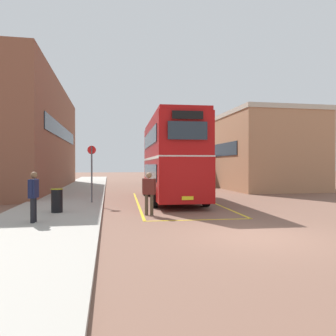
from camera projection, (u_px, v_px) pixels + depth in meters
ground_plane at (167, 193)px, 23.60m from camera, size 135.60×135.60×0.00m
sidewalk_left at (78, 191)px, 24.78m from camera, size 4.00×57.60×0.14m
brick_building_left at (23, 137)px, 27.25m from camera, size 6.55×21.64×8.82m
depot_building_right at (245, 153)px, 31.64m from camera, size 7.03×16.83×6.53m
double_decker_bus at (171, 158)px, 19.05m from camera, size 3.21×9.96×4.75m
single_deck_bus at (184, 169)px, 35.37m from camera, size 2.86×9.53×3.02m
pedestrian_boarding at (149, 190)px, 13.39m from camera, size 0.56×0.40×1.78m
pedestrian_waiting_near at (34, 193)px, 10.94m from camera, size 0.27×0.58×1.72m
litter_bin at (57, 200)px, 13.26m from camera, size 0.48×0.48×0.98m
bus_stop_sign at (92, 169)px, 16.83m from camera, size 0.44×0.13×2.95m
bay_marking_yellow at (177, 204)px, 17.22m from camera, size 4.78×12.04×0.01m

